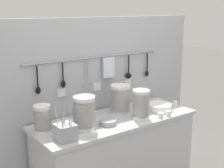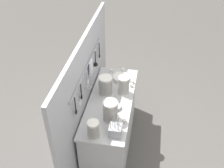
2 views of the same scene
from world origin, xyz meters
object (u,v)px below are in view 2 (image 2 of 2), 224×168
Objects in this scene: plate_stack at (121,78)px; cup_back_left at (132,82)px; cup_back_right at (123,70)px; bowl_stack_wide_centre at (110,111)px; cup_front_right at (125,121)px; cup_mid_row at (111,71)px; steel_mixing_bowl at (116,107)px; bowl_stack_tall_left at (93,130)px; cutlery_caddy at (115,130)px; bowl_stack_back_corner at (124,85)px; cup_edge_near at (131,85)px; bowl_stack_short_front at (106,86)px.

cup_back_left is (-0.05, -0.16, -0.01)m from plate_stack.
cup_back_right is (0.21, 0.00, -0.01)m from plate_stack.
cup_back_right is (0.97, -0.00, -0.11)m from bowl_stack_wide_centre.
cup_front_right and cup_mid_row have the same top height.
bowl_stack_wide_centre reaches higher than steel_mixing_bowl.
bowl_stack_tall_left is 0.31m from bowl_stack_wide_centre.
steel_mixing_bowl is 0.50× the size of cutlery_caddy.
cup_mid_row is (0.20, 0.32, 0.00)m from cup_back_left.
bowl_stack_back_corner is 0.32m from steel_mixing_bowl.
cup_back_right reaches higher than steel_mixing_bowl.
cutlery_caddy is at bearing -170.99° from steel_mixing_bowl.
plate_stack is at bearing 73.47° from cup_back_left.
cup_back_left and cup_mid_row have the same top height.
bowl_stack_tall_left reaches higher than cup_front_right.
bowl_stack_back_corner is 5.56× the size of cup_edge_near.
cup_back_left is at bearing -16.50° from bowl_stack_tall_left.
cup_back_right and cup_mid_row have the same top height.
plate_stack is at bearing 49.84° from cup_edge_near.
bowl_stack_tall_left is 0.77× the size of cutlery_caddy.
bowl_stack_tall_left is at bearing 162.60° from cup_edge_near.
steel_mixing_bowl is at bearing 165.01° from cup_back_left.
bowl_stack_back_corner is at bearing 158.87° from cup_back_left.
cutlery_caddy is 0.85m from cup_edge_near.
cutlery_caddy is at bearing -72.14° from bowl_stack_tall_left.
bowl_stack_wide_centre is 0.66m from cup_edge_near.
bowl_stack_tall_left is 1.20m from cup_mid_row.
bowl_stack_wide_centre is at bearing -170.54° from cup_mid_row.
bowl_stack_back_corner reaches higher than cup_back_left.
bowl_stack_back_corner is (0.04, -0.22, -0.00)m from bowl_stack_short_front.
cup_front_right is at bearing -146.86° from steel_mixing_bowl.
steel_mixing_bowl is at bearing -178.25° from cup_back_right.
bowl_stack_wide_centre is at bearing 179.76° from cup_back_right.
cup_back_left is (-0.26, -0.16, 0.00)m from cup_back_right.
bowl_stack_wide_centre is 0.95× the size of cutlery_caddy.
cutlery_caddy is 6.10× the size of cup_back_right.
cutlery_caddy is 1.16m from cup_mid_row.
bowl_stack_tall_left is 1.54× the size of steel_mixing_bowl.
bowl_stack_short_front is 1.01× the size of bowl_stack_back_corner.
cup_edge_near is (0.44, -0.13, 0.00)m from steel_mixing_bowl.
bowl_stack_tall_left is 0.50m from steel_mixing_bowl.
cup_edge_near is at bearing 174.06° from cup_back_left.
cup_back_left is (0.74, 0.00, 0.00)m from cup_front_right.
bowl_stack_wide_centre reaches higher than bowl_stack_short_front.
plate_stack is (1.04, -0.13, -0.07)m from bowl_stack_tall_left.
bowl_stack_short_front is 0.97× the size of bowl_stack_wide_centre.
steel_mixing_bowl is at bearing 163.41° from cup_edge_near.
plate_stack is (0.28, 0.07, -0.09)m from bowl_stack_back_corner.
steel_mixing_bowl is 0.54m from cup_back_left.
cup_back_right is (1.00, 0.16, 0.00)m from cup_front_right.
cup_back_left reaches higher than steel_mixing_bowl.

